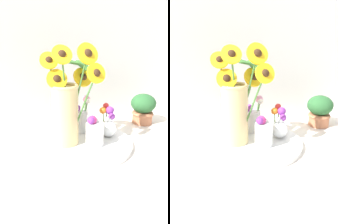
# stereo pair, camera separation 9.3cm
# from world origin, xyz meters

# --- Properties ---
(ground_plane) EXTENTS (6.00, 6.00, 0.00)m
(ground_plane) POSITION_xyz_m (0.00, 0.00, 0.00)
(ground_plane) COLOR silver
(serving_tray) EXTENTS (0.43, 0.43, 0.02)m
(serving_tray) POSITION_xyz_m (-0.04, 0.07, 0.01)
(serving_tray) COLOR white
(serving_tray) RESTS_ON ground_plane
(mason_jar_sunflowers) EXTENTS (0.24, 0.23, 0.43)m
(mason_jar_sunflowers) POSITION_xyz_m (-0.11, 0.09, 0.19)
(mason_jar_sunflowers) COLOR #D1B77A
(mason_jar_sunflowers) RESTS_ON serving_tray
(vase_small_center) EXTENTS (0.08, 0.08, 0.13)m
(vase_small_center) POSITION_xyz_m (-0.02, 0.02, 0.08)
(vase_small_center) COLOR white
(vase_small_center) RESTS_ON serving_tray
(vase_bulb_right) EXTENTS (0.08, 0.09, 0.15)m
(vase_bulb_right) POSITION_xyz_m (0.09, 0.07, 0.08)
(vase_bulb_right) COLOR white
(vase_bulb_right) RESTS_ON serving_tray
(vase_small_back) EXTENTS (0.10, 0.08, 0.18)m
(vase_small_back) POSITION_xyz_m (-0.01, 0.18, 0.09)
(vase_small_back) COLOR white
(vase_small_back) RESTS_ON serving_tray
(potted_plant) EXTENTS (0.14, 0.14, 0.17)m
(potted_plant) POSITION_xyz_m (0.38, 0.17, 0.09)
(potted_plant) COLOR #B7704C
(potted_plant) RESTS_ON ground_plane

